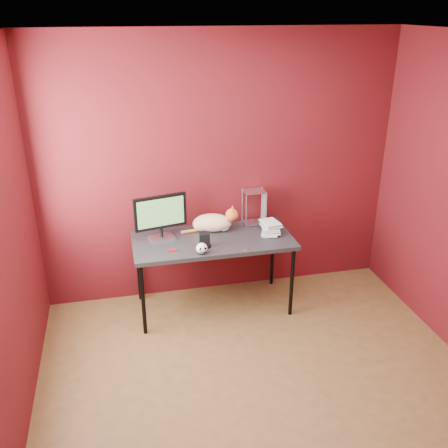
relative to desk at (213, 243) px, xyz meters
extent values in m
cube|color=brown|center=(0.15, -1.37, -0.70)|extent=(3.50, 3.50, 0.01)
cube|color=silver|center=(0.15, -1.37, 1.90)|extent=(3.50, 3.50, 0.02)
cube|color=#510F14|center=(0.15, 0.38, 0.60)|extent=(3.50, 0.02, 2.60)
cube|color=black|center=(0.00, 0.00, 0.03)|extent=(1.50, 0.70, 0.04)
cylinder|color=black|center=(-0.70, -0.30, -0.34)|extent=(0.04, 0.04, 0.71)
cylinder|color=black|center=(0.70, -0.30, -0.34)|extent=(0.04, 0.04, 0.71)
cylinder|color=black|center=(-0.70, 0.30, -0.34)|extent=(0.04, 0.04, 0.71)
cylinder|color=black|center=(0.70, 0.30, -0.34)|extent=(0.04, 0.04, 0.71)
cube|color=#BBBBC0|center=(-0.47, 0.10, 0.06)|extent=(0.26, 0.20, 0.02)
cylinder|color=black|center=(-0.47, 0.10, 0.12)|extent=(0.03, 0.03, 0.10)
cube|color=black|center=(-0.47, 0.10, 0.32)|extent=(0.49, 0.13, 0.32)
cube|color=#184512|center=(-0.47, 0.10, 0.32)|extent=(0.44, 0.10, 0.27)
ellipsoid|color=orange|center=(0.03, 0.17, 0.14)|extent=(0.41, 0.29, 0.17)
ellipsoid|color=orange|center=(-0.07, 0.20, 0.12)|extent=(0.21, 0.20, 0.14)
sphere|color=white|center=(0.14, 0.14, 0.11)|extent=(0.12, 0.12, 0.12)
sphere|color=orange|center=(0.21, 0.12, 0.22)|extent=(0.12, 0.12, 0.12)
cone|color=orange|center=(0.21, 0.09, 0.28)|extent=(0.04, 0.04, 0.05)
cone|color=orange|center=(0.23, 0.15, 0.28)|extent=(0.04, 0.04, 0.05)
cylinder|color=red|center=(0.20, 0.13, 0.17)|extent=(0.09, 0.09, 0.01)
cylinder|color=orange|center=(-0.18, 0.18, 0.07)|extent=(0.20, 0.06, 0.03)
ellipsoid|color=white|center=(-0.16, -0.28, 0.10)|extent=(0.10, 0.10, 0.10)
ellipsoid|color=black|center=(-0.18, -0.32, 0.11)|extent=(0.02, 0.01, 0.03)
ellipsoid|color=black|center=(-0.14, -0.32, 0.11)|extent=(0.02, 0.01, 0.03)
cube|color=black|center=(-0.16, -0.33, 0.08)|extent=(0.06, 0.01, 0.01)
cylinder|color=black|center=(-0.11, -0.15, 0.06)|extent=(0.12, 0.12, 0.02)
cube|color=black|center=(-0.11, -0.15, 0.13)|extent=(0.11, 0.10, 0.12)
imported|color=beige|center=(0.49, 0.02, 0.15)|extent=(0.21, 0.25, 0.21)
imported|color=beige|center=(0.49, 0.02, 0.36)|extent=(0.20, 0.24, 0.21)
imported|color=beige|center=(0.49, 0.02, 0.56)|extent=(0.18, 0.23, 0.21)
imported|color=beige|center=(0.49, 0.02, 0.77)|extent=(0.16, 0.21, 0.21)
imported|color=beige|center=(0.49, 0.02, 0.98)|extent=(0.17, 0.21, 0.21)
imported|color=beige|center=(0.49, 0.02, 1.18)|extent=(0.19, 0.23, 0.21)
cylinder|color=#BBBBC0|center=(0.37, 0.18, 0.23)|extent=(0.01, 0.01, 0.35)
cylinder|color=#BBBBC0|center=(0.58, 0.18, 0.23)|extent=(0.01, 0.01, 0.35)
cylinder|color=#BBBBC0|center=(0.37, 0.35, 0.23)|extent=(0.01, 0.01, 0.35)
cylinder|color=#BBBBC0|center=(0.58, 0.35, 0.23)|extent=(0.01, 0.01, 0.35)
cube|color=#BBBBC0|center=(0.47, 0.26, 0.06)|extent=(0.21, 0.17, 0.01)
cube|color=#BBBBC0|center=(0.47, 0.26, 0.39)|extent=(0.21, 0.17, 0.01)
cube|color=#A20E0C|center=(-0.41, -0.18, 0.06)|extent=(0.08, 0.03, 0.02)
cube|color=black|center=(-0.16, -0.29, 0.06)|extent=(0.06, 0.05, 0.02)
cylinder|color=#BBBBC0|center=(0.24, -0.29, 0.05)|extent=(0.05, 0.05, 0.00)
camera|label=1|loc=(-0.83, -4.16, 2.06)|focal=40.00mm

